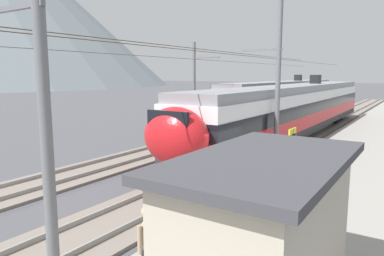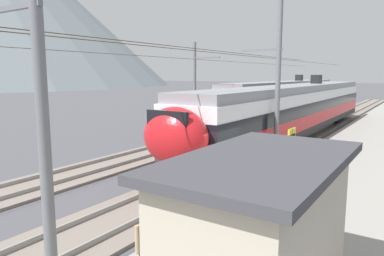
{
  "view_description": "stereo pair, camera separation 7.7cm",
  "coord_description": "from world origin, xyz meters",
  "views": [
    {
      "loc": [
        -11.84,
        -6.19,
        4.58
      ],
      "look_at": [
        3.31,
        3.76,
        1.86
      ],
      "focal_mm": 33.48,
      "sensor_mm": 36.0,
      "label": 1
    },
    {
      "loc": [
        -11.8,
        -6.26,
        4.58
      ],
      "look_at": [
        3.31,
        3.76,
        1.86
      ],
      "focal_mm": 33.48,
      "sensor_mm": 36.0,
      "label": 2
    }
  ],
  "objects": [
    {
      "name": "platform_slab",
      "position": [
        0.0,
        -3.71,
        0.16
      ],
      "size": [
        120.0,
        6.19,
        0.33
      ],
      "primitive_type": "cube",
      "color": "gray",
      "rests_on": "ground"
    },
    {
      "name": "track_near",
      "position": [
        0.0,
        1.55,
        0.07
      ],
      "size": [
        120.0,
        3.0,
        0.28
      ],
      "color": "slate",
      "rests_on": "ground"
    },
    {
      "name": "train_near_platform",
      "position": [
        13.39,
        1.55,
        2.23
      ],
      "size": [
        30.62,
        2.99,
        4.27
      ],
      "color": "#2D2D30",
      "rests_on": "track_near"
    },
    {
      "name": "handbag_near_sign",
      "position": [
        0.23,
        -2.49,
        0.47
      ],
      "size": [
        0.32,
        0.18,
        0.39
      ],
      "color": "maroon",
      "rests_on": "platform_slab"
    },
    {
      "name": "potted_plant_platform_edge",
      "position": [
        2.67,
        -1.49,
        0.73
      ],
      "size": [
        0.47,
        0.47,
        0.72
      ],
      "color": "brown",
      "rests_on": "platform_slab"
    },
    {
      "name": "catenary_mast_mid",
      "position": [
        4.65,
        -0.11,
        4.13
      ],
      "size": [
        43.88,
        2.09,
        7.95
      ],
      "color": "slate",
      "rests_on": "ground"
    },
    {
      "name": "catenary_mast_west",
      "position": [
        -7.79,
        -0.1,
        3.98
      ],
      "size": [
        43.88,
        2.09,
        7.59
      ],
      "color": "slate",
      "rests_on": "ground"
    },
    {
      "name": "platform_sign",
      "position": [
        0.53,
        -2.32,
        2.06
      ],
      "size": [
        0.7,
        0.08,
        2.37
      ],
      "color": "#59595B",
      "rests_on": "platform_slab"
    },
    {
      "name": "passenger_walking",
      "position": [
        -6.72,
        -1.76,
        1.27
      ],
      "size": [
        0.53,
        0.22,
        1.69
      ],
      "color": "#383842",
      "rests_on": "platform_slab"
    },
    {
      "name": "platform_shelter",
      "position": [
        -6.11,
        -3.96,
        1.79
      ],
      "size": [
        4.5,
        2.47,
        2.87
      ],
      "color": "#B7AD99",
      "rests_on": "platform_slab"
    },
    {
      "name": "track_far",
      "position": [
        0.0,
        6.94,
        0.07
      ],
      "size": [
        120.0,
        3.0,
        0.28
      ],
      "color": "slate",
      "rests_on": "ground"
    },
    {
      "name": "handbag_beside_passenger",
      "position": [
        -5.54,
        -1.55,
        0.47
      ],
      "size": [
        0.32,
        0.18,
        0.39
      ],
      "color": "#472D1E",
      "rests_on": "platform_slab"
    },
    {
      "name": "train_far_track",
      "position": [
        26.46,
        6.94,
        2.23
      ],
      "size": [
        30.01,
        3.0,
        4.27
      ],
      "color": "#2D2D30",
      "rests_on": "track_far"
    },
    {
      "name": "catenary_mast_far_side",
      "position": [
        11.56,
        8.82,
        3.75
      ],
      "size": [
        43.88,
        2.35,
        7.04
      ],
      "color": "slate",
      "rests_on": "ground"
    },
    {
      "name": "ground_plane",
      "position": [
        0.0,
        0.0,
        0.0
      ],
      "size": [
        400.0,
        400.0,
        0.0
      ],
      "primitive_type": "plane",
      "color": "#4C4C51"
    }
  ]
}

